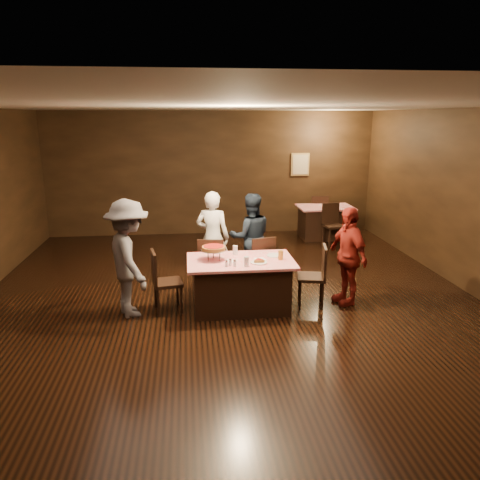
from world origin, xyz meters
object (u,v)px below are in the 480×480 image
chair_end_left (167,281)px  diner_grey_knit (129,258)px  plate_empty (275,255)px  glass_amber (281,255)px  chair_back_near (334,225)px  diner_navy_hoodie (251,237)px  back_table (325,222)px  diner_white_jacket (213,237)px  chair_far_right (259,263)px  chair_back_far (318,214)px  pizza_stand (214,248)px  main_table (241,284)px  chair_end_right (311,276)px  diner_red_shirt (348,256)px  chair_far_left (212,264)px  glass_back (235,250)px  glass_front_left (246,261)px

chair_end_left → diner_grey_knit: 0.67m
plate_empty → glass_amber: (0.05, -0.20, 0.06)m
chair_back_near → glass_amber: size_ratio=6.79×
diner_navy_hoodie → back_table: bearing=-130.8°
diner_white_jacket → glass_amber: 1.60m
back_table → glass_amber: 4.55m
glass_amber → diner_white_jacket: bearing=126.4°
chair_far_right → diner_grey_knit: size_ratio=0.55×
chair_back_far → diner_white_jacket: 4.47m
back_table → diner_navy_hoodie: (-2.19, -2.76, 0.40)m
chair_far_right → plate_empty: 0.69m
chair_far_right → chair_back_near: (2.12, 2.61, 0.00)m
pizza_stand → plate_empty: bearing=6.0°
main_table → pizza_stand: (-0.40, 0.05, 0.57)m
chair_far_right → diner_white_jacket: (-0.75, 0.49, 0.34)m
chair_far_right → diner_white_jacket: size_ratio=0.58×
chair_end_right → pizza_stand: (-1.50, 0.05, 0.48)m
pizza_stand → diner_white_jacket: bearing=87.5°
diner_navy_hoodie → main_table: bearing=73.3°
chair_end_left → diner_navy_hoodie: bearing=-58.2°
chair_end_left → chair_back_near: same height
diner_grey_knit → chair_far_right: bearing=-90.9°
diner_red_shirt → plate_empty: size_ratio=6.16×
chair_far_left → diner_white_jacket: bearing=-89.3°
main_table → diner_navy_hoodie: 1.39m
chair_end_left → diner_red_shirt: size_ratio=0.62×
diner_red_shirt → glass_back: size_ratio=11.01×
pizza_stand → glass_amber: bearing=-5.7°
glass_front_left → chair_far_right: bearing=71.6°
glass_back → chair_back_near: bearing=50.0°
diner_navy_hoodie → diner_red_shirt: bearing=134.3°
chair_far_right → glass_amber: bearing=89.1°
diner_grey_knit → glass_amber: (2.24, -0.00, -0.03)m
diner_navy_hoodie → diner_white_jacket: bearing=2.5°
diner_navy_hoodie → plate_empty: diner_navy_hoodie is taller
chair_end_left → plate_empty: 1.68m
chair_far_right → glass_front_left: 1.17m
diner_navy_hoodie → plate_empty: bearing=98.5°
diner_red_shirt → plate_empty: (-1.12, 0.12, 0.01)m
chair_end_left → plate_empty: chair_end_left is taller
chair_far_left → chair_back_far: same height
diner_white_jacket → chair_back_near: bearing=-123.9°
chair_back_near → diner_navy_hoodie: (-2.19, -2.06, 0.31)m
chair_end_left → glass_front_left: 1.24m
pizza_stand → glass_amber: pizza_stand is taller
diner_red_shirt → pizza_stand: (-2.07, 0.02, 0.18)m
diner_navy_hoodie → diner_grey_knit: size_ratio=0.91×
main_table → diner_grey_knit: size_ratio=0.92×
chair_far_right → diner_white_jacket: diner_white_jacket is taller
chair_end_right → glass_front_left: 1.15m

